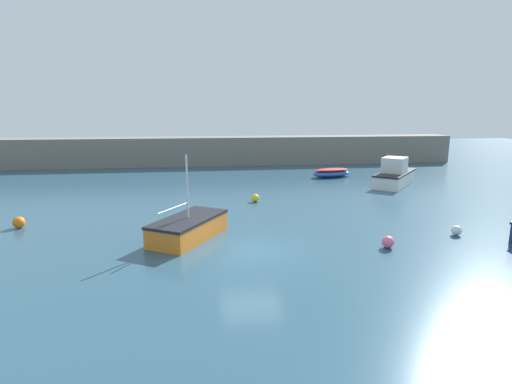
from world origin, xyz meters
name	(u,v)px	position (x,y,z in m)	size (l,w,h in m)	color
ground_plane	(251,253)	(0.00, 0.00, -0.10)	(120.00, 120.00, 0.20)	#284C60
harbor_breakwater	(220,151)	(0.00, 26.98, 1.46)	(50.61, 3.17, 2.91)	slate
rowboat_with_red_cover	(331,173)	(9.22, 17.46, 0.38)	(3.72, 2.15, 0.76)	#2D56B7
motorboat_with_cabin	(395,175)	(12.88, 13.20, 0.77)	(5.30, 5.71, 2.17)	white
sailboat_twin_hulled	(189,228)	(-2.58, 1.99, 0.50)	(3.71, 4.46, 3.80)	orange
mooring_buoy_white	(457,230)	(9.70, 0.79, 0.23)	(0.46, 0.46, 0.46)	white
mooring_buoy_pink	(388,242)	(5.75, -0.42, 0.26)	(0.52, 0.52, 0.52)	#EA668C
mooring_buoy_yellow	(255,198)	(1.38, 8.87, 0.25)	(0.49, 0.49, 0.49)	yellow
mooring_buoy_orange	(19,222)	(-10.90, 4.77, 0.29)	(0.57, 0.57, 0.57)	orange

